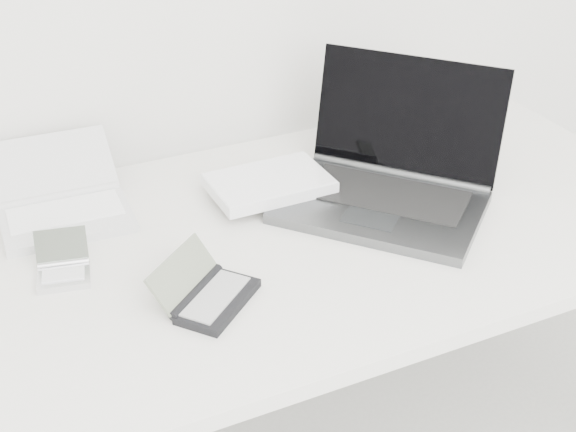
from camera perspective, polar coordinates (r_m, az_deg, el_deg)
name	(u,v)px	position (r m, az deg, el deg)	size (l,w,h in m)	color
desk	(293,250)	(1.58, 0.37, -2.40)	(1.60, 0.80, 0.73)	white
laptop_large	(362,181)	(1.64, 5.29, 2.50)	(0.58, 0.52, 0.26)	#525457
netbook_open_white	(62,203)	(1.66, -15.74, 0.87)	(0.26, 0.32, 0.10)	silver
pda_silver	(63,269)	(1.47, -15.69, -3.62)	(0.11, 0.12, 0.07)	silver
palmtop_charcoal	(208,294)	(1.36, -5.70, -5.55)	(0.21, 0.20, 0.08)	black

